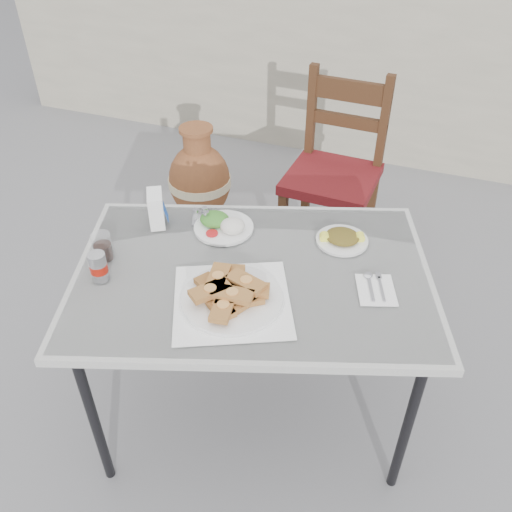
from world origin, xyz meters
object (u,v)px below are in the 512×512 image
(terracotta_urn, at_px, (200,182))
(chair, at_px, (334,172))
(salad_rice_plate, at_px, (223,224))
(soda_can, at_px, (99,267))
(condiment_caddy, at_px, (203,218))
(napkin_holder, at_px, (156,209))
(cafe_table, at_px, (252,282))
(cola_glass, at_px, (103,248))
(salad_chopped_plate, at_px, (342,238))
(pide_plate, at_px, (232,293))

(terracotta_urn, bearing_deg, chair, -0.36)
(salad_rice_plate, relative_size, terracotta_urn, 0.35)
(soda_can, bearing_deg, condiment_caddy, 66.93)
(salad_rice_plate, relative_size, napkin_holder, 1.72)
(cafe_table, relative_size, cola_glass, 14.37)
(cafe_table, xyz_separation_m, condiment_caddy, (-0.29, 0.21, 0.07))
(soda_can, distance_m, napkin_holder, 0.37)
(salad_chopped_plate, bearing_deg, cola_glass, -153.16)
(pide_plate, relative_size, condiment_caddy, 4.60)
(cola_glass, xyz_separation_m, napkin_holder, (0.07, 0.26, 0.02))
(condiment_caddy, bearing_deg, cola_glass, -125.84)
(terracotta_urn, bearing_deg, soda_can, -77.34)
(pide_plate, relative_size, salad_rice_plate, 2.16)
(chair, xyz_separation_m, terracotta_urn, (-0.81, 0.01, -0.23))
(salad_chopped_plate, xyz_separation_m, condiment_caddy, (-0.54, -0.06, 0.01))
(salad_rice_plate, height_order, condiment_caddy, condiment_caddy)
(pide_plate, bearing_deg, cafe_table, 87.54)
(condiment_caddy, height_order, terracotta_urn, condiment_caddy)
(chair, bearing_deg, condiment_caddy, -105.02)
(pide_plate, distance_m, soda_can, 0.47)
(condiment_caddy, bearing_deg, terracotta_urn, 117.31)
(salad_rice_plate, xyz_separation_m, chair, (0.22, 0.98, -0.24))
(cola_glass, height_order, condiment_caddy, cola_glass)
(cola_glass, xyz_separation_m, condiment_caddy, (0.24, 0.33, -0.02))
(pide_plate, distance_m, terracotta_urn, 1.63)
(condiment_caddy, xyz_separation_m, chair, (0.31, 0.96, -0.25))
(pide_plate, height_order, chair, chair)
(pide_plate, relative_size, chair, 0.48)
(chair, height_order, terracotta_urn, chair)
(soda_can, height_order, terracotta_urn, soda_can)
(cafe_table, relative_size, salad_rice_plate, 6.28)
(soda_can, relative_size, cola_glass, 1.06)
(soda_can, height_order, napkin_holder, napkin_holder)
(salad_chopped_plate, distance_m, condiment_caddy, 0.54)
(cafe_table, relative_size, chair, 1.40)
(soda_can, xyz_separation_m, terracotta_urn, (-0.31, 1.40, -0.51))
(soda_can, distance_m, chair, 1.51)
(terracotta_urn, bearing_deg, salad_rice_plate, -58.98)
(cafe_table, distance_m, cola_glass, 0.54)
(salad_chopped_plate, bearing_deg, condiment_caddy, -173.20)
(salad_chopped_plate, xyz_separation_m, napkin_holder, (-0.70, -0.13, 0.05))
(cola_glass, distance_m, terracotta_urn, 1.41)
(pide_plate, xyz_separation_m, condiment_caddy, (-0.28, 0.38, -0.01))
(salad_chopped_plate, relative_size, condiment_caddy, 1.80)
(napkin_holder, bearing_deg, salad_rice_plate, -18.18)
(salad_rice_plate, relative_size, condiment_caddy, 2.13)
(chair, bearing_deg, soda_can, -106.67)
(cafe_table, distance_m, terracotta_urn, 1.47)
(napkin_holder, bearing_deg, cafe_table, -47.73)
(salad_rice_plate, distance_m, condiment_caddy, 0.09)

